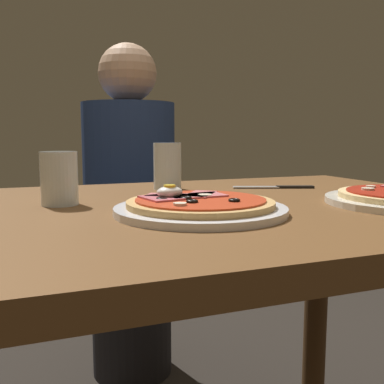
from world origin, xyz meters
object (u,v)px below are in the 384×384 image
(pizza_foreground, at_px, (199,206))
(water_glass_near, at_px, (167,169))
(water_glass_far, at_px, (59,182))
(diner_person, at_px, (130,222))
(dining_table, at_px, (185,266))
(knife, at_px, (279,187))

(pizza_foreground, height_order, water_glass_near, water_glass_near)
(water_glass_near, height_order, water_glass_far, water_glass_near)
(pizza_foreground, height_order, water_glass_far, water_glass_far)
(water_glass_far, height_order, diner_person, diner_person)
(dining_table, relative_size, knife, 6.49)
(pizza_foreground, distance_m, diner_person, 0.89)
(dining_table, distance_m, knife, 0.36)
(pizza_foreground, relative_size, water_glass_far, 2.90)
(water_glass_far, bearing_deg, dining_table, -20.73)
(knife, bearing_deg, water_glass_near, 163.08)
(dining_table, xyz_separation_m, knife, (0.30, 0.16, 0.12))
(water_glass_near, bearing_deg, dining_table, -99.91)
(knife, bearing_deg, diner_person, 110.32)
(water_glass_near, distance_m, diner_person, 0.58)
(diner_person, bearing_deg, dining_table, 84.70)
(water_glass_near, relative_size, knife, 0.58)
(knife, bearing_deg, pizza_foreground, -140.99)
(water_glass_far, bearing_deg, knife, 8.19)
(water_glass_far, relative_size, diner_person, 0.08)
(pizza_foreground, height_order, diner_person, diner_person)
(knife, bearing_deg, water_glass_far, -171.81)
(dining_table, bearing_deg, water_glass_near, 80.09)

